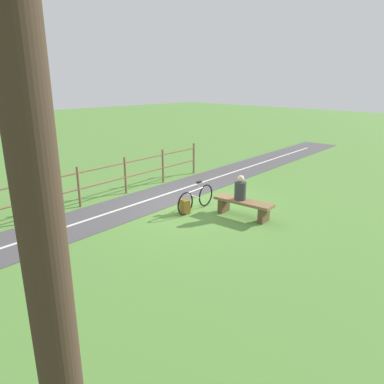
{
  "coord_description": "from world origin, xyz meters",
  "views": [
    {
      "loc": [
        -7.63,
        7.69,
        3.78
      ],
      "look_at": [
        -1.06,
        1.05,
        0.91
      ],
      "focal_mm": 34.14,
      "sensor_mm": 36.0,
      "label": 1
    }
  ],
  "objects": [
    {
      "name": "person_seated",
      "position": [
        -1.61,
        -0.35,
        0.81
      ],
      "size": [
        0.37,
        0.37,
        0.72
      ],
      "rotation": [
        0.0,
        0.0,
        0.11
      ],
      "color": "#38383D",
      "rests_on": "bench"
    },
    {
      "name": "backpack",
      "position": [
        -0.33,
        0.62,
        0.21
      ],
      "size": [
        0.32,
        0.3,
        0.42
      ],
      "rotation": [
        0.0,
        0.0,
        2.93
      ],
      "color": "olive",
      "rests_on": "ground_plane"
    },
    {
      "name": "tree_mid_field",
      "position": [
        -5.87,
        6.99,
        2.46
      ],
      "size": [
        1.43,
        1.42,
        5.43
      ],
      "color": "#38281E",
      "rests_on": "ground_plane"
    },
    {
      "name": "bicycle",
      "position": [
        -0.39,
        0.21,
        0.37
      ],
      "size": [
        0.25,
        1.7,
        0.88
      ],
      "rotation": [
        0.0,
        0.0,
        1.69
      ],
      "color": "black",
      "rests_on": "ground_plane"
    },
    {
      "name": "ground_plane",
      "position": [
        0.0,
        0.0,
        0.0
      ],
      "size": [
        80.0,
        80.0,
        0.0
      ],
      "primitive_type": "plane",
      "color": "#548438"
    },
    {
      "name": "path_centre_line",
      "position": [
        1.11,
        4.0,
        0.02
      ],
      "size": [
        2.64,
        31.91,
        0.0
      ],
      "primitive_type": "cube",
      "rotation": [
        0.0,
        0.0,
        0.08
      ],
      "color": "silver",
      "rests_on": "paved_path"
    },
    {
      "name": "bench",
      "position": [
        -1.73,
        -0.36,
        0.34
      ],
      "size": [
        1.81,
        0.66,
        0.5
      ],
      "rotation": [
        0.0,
        0.0,
        0.11
      ],
      "color": "brown",
      "rests_on": "ground_plane"
    },
    {
      "name": "paved_path",
      "position": [
        1.11,
        4.0,
        0.01
      ],
      "size": [
        4.82,
        36.04,
        0.02
      ],
      "primitive_type": "cube",
      "rotation": [
        0.0,
        0.0,
        0.08
      ],
      "color": "#4C494C",
      "rests_on": "ground_plane"
    }
  ]
}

